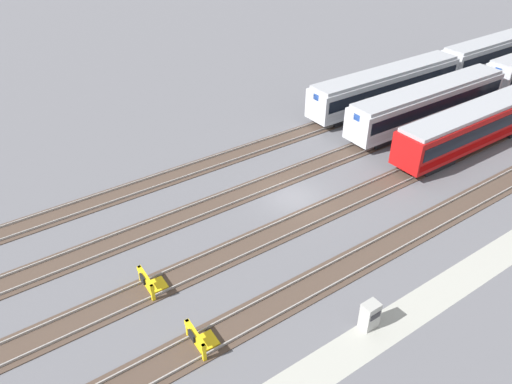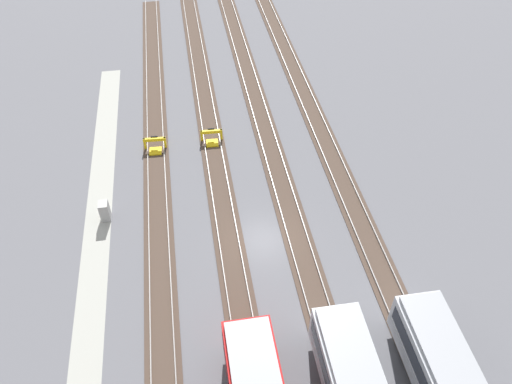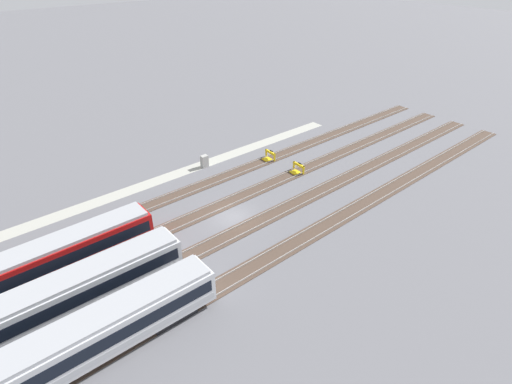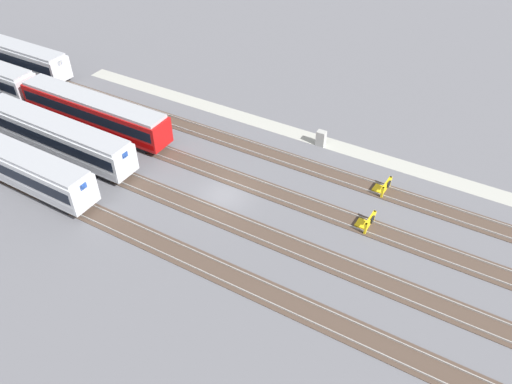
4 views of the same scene
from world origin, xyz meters
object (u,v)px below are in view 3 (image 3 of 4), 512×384
object	(u,v)px
subway_car_back_row_leftmost	(50,259)
electrical_cabinet	(204,161)
subway_car_front_row_rightmost	(71,293)
subway_car_front_row_centre	(96,335)
bumper_stop_nearest_track	(269,156)
bumper_stop_near_inner_track	(297,169)

from	to	relation	value
subway_car_back_row_leftmost	electrical_cabinet	world-z (taller)	subway_car_back_row_leftmost
subway_car_front_row_rightmost	electrical_cabinet	world-z (taller)	subway_car_front_row_rightmost
subway_car_front_row_centre	subway_car_back_row_leftmost	size ratio (longest dim) A/B	1.00
subway_car_front_row_rightmost	bumper_stop_nearest_track	bearing A→B (deg)	-160.93
bumper_stop_near_inner_track	electrical_cabinet	bearing A→B (deg)	-47.71
subway_car_back_row_leftmost	electrical_cabinet	bearing A→B (deg)	-157.46
subway_car_front_row_centre	subway_car_front_row_rightmost	world-z (taller)	same
subway_car_back_row_leftmost	electrical_cabinet	distance (m)	23.54
subway_car_front_row_centre	subway_car_back_row_leftmost	bearing A→B (deg)	-90.00
bumper_stop_nearest_track	electrical_cabinet	world-z (taller)	electrical_cabinet
bumper_stop_near_inner_track	electrical_cabinet	size ratio (longest dim) A/B	1.25
subway_car_back_row_leftmost	bumper_stop_near_inner_track	bearing A→B (deg)	179.95
subway_car_front_row_centre	bumper_stop_near_inner_track	bearing A→B (deg)	-161.21
subway_car_front_row_rightmost	electrical_cabinet	bearing A→B (deg)	-146.87
subway_car_back_row_leftmost	bumper_stop_nearest_track	bearing A→B (deg)	-170.27
electrical_cabinet	bumper_stop_near_inner_track	bearing A→B (deg)	132.29
subway_car_front_row_rightmost	bumper_stop_near_inner_track	bearing A→B (deg)	-170.27
subway_car_back_row_leftmost	subway_car_front_row_centre	bearing A→B (deg)	90.00
electrical_cabinet	subway_car_back_row_leftmost	bearing A→B (deg)	22.54
subway_car_back_row_leftmost	electrical_cabinet	size ratio (longest dim) A/B	11.26
subway_car_front_row_centre	subway_car_front_row_rightmost	distance (m)	5.05
subway_car_back_row_leftmost	bumper_stop_near_inner_track	xyz separation A→B (m)	(-29.94, 0.02, -1.53)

